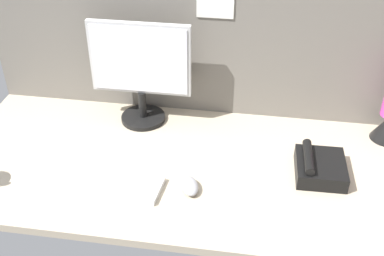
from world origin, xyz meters
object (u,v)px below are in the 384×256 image
(monitor, at_px, (140,69))
(keyboard, at_px, (108,182))
(desk_phone, at_px, (319,167))
(mouse, at_px, (190,186))

(monitor, bearing_deg, keyboard, -93.36)
(desk_phone, bearing_deg, keyboard, -167.00)
(monitor, xyz_separation_m, keyboard, (-0.02, -0.42, -0.22))
(monitor, height_order, desk_phone, monitor)
(desk_phone, bearing_deg, monitor, 160.04)
(keyboard, bearing_deg, desk_phone, 18.50)
(mouse, xyz_separation_m, desk_phone, (0.44, 0.15, 0.01))
(monitor, relative_size, desk_phone, 2.17)
(monitor, distance_m, desk_phone, 0.76)
(mouse, bearing_deg, keyboard, 165.00)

